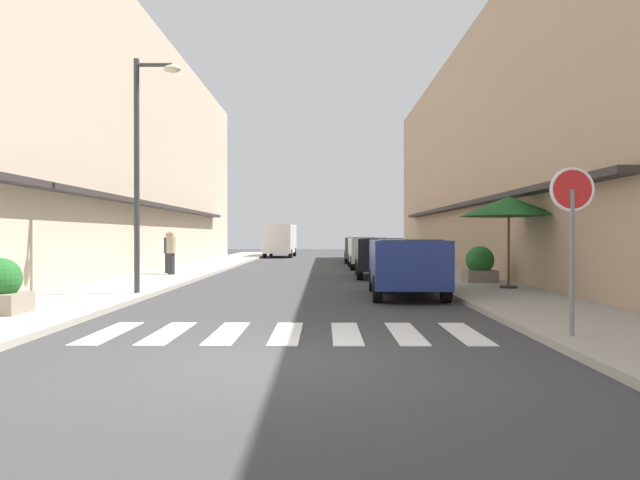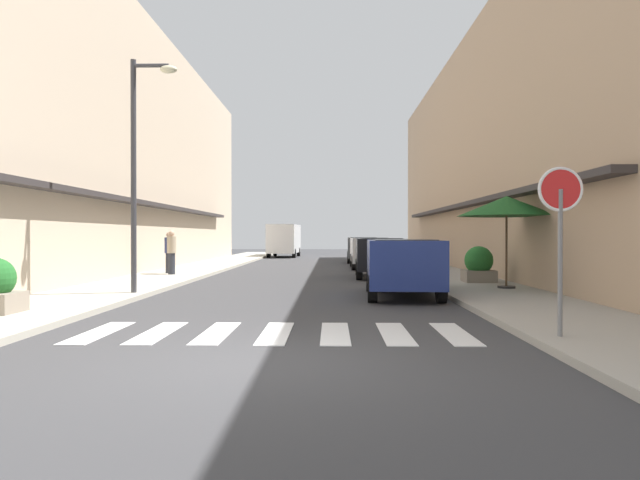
# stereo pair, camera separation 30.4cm
# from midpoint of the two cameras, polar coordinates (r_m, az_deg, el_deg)

# --- Properties ---
(ground_plane) EXTENTS (89.19, 89.19, 0.00)m
(ground_plane) POSITION_cam_midpoint_polar(r_m,az_deg,el_deg) (23.49, -1.47, -3.39)
(ground_plane) COLOR #38383A
(sidewalk_left) EXTENTS (2.77, 56.76, 0.12)m
(sidewalk_left) POSITION_cam_midpoint_polar(r_m,az_deg,el_deg) (24.20, -13.76, -3.15)
(sidewalk_left) COLOR #ADA899
(sidewalk_left) RESTS_ON ground_plane
(sidewalk_right) EXTENTS (2.77, 56.76, 0.12)m
(sidewalk_right) POSITION_cam_midpoint_polar(r_m,az_deg,el_deg) (23.88, 10.98, -3.19)
(sidewalk_right) COLOR #9E998E
(sidewalk_right) RESTS_ON ground_plane
(building_row_left) EXTENTS (5.50, 38.49, 10.54)m
(building_row_left) POSITION_cam_midpoint_polar(r_m,az_deg,el_deg) (26.59, -21.46, 8.41)
(building_row_left) COLOR #C6B299
(building_row_left) RESTS_ON ground_plane
(building_row_right) EXTENTS (5.50, 38.49, 10.03)m
(building_row_right) POSITION_cam_midpoint_polar(r_m,az_deg,el_deg) (26.05, 19.07, 8.01)
(building_row_right) COLOR tan
(building_row_right) RESTS_ON ground_plane
(crosswalk) EXTENTS (6.15, 2.20, 0.01)m
(crosswalk) POSITION_cam_midpoint_polar(r_m,az_deg,el_deg) (9.59, -4.14, -8.94)
(crosswalk) COLOR silver
(crosswalk) RESTS_ON ground_plane
(parked_car_near) EXTENTS (1.97, 4.25, 1.47)m
(parked_car_near) POSITION_cam_midpoint_polar(r_m,az_deg,el_deg) (15.26, 7.75, -1.99)
(parked_car_near) COLOR navy
(parked_car_near) RESTS_ON ground_plane
(parked_car_mid) EXTENTS (1.92, 4.09, 1.47)m
(parked_car_mid) POSITION_cam_midpoint_polar(r_m,az_deg,el_deg) (22.18, 5.43, -1.24)
(parked_car_mid) COLOR black
(parked_car_mid) RESTS_ON ground_plane
(parked_car_far) EXTENTS (1.83, 4.39, 1.47)m
(parked_car_far) POSITION_cam_midpoint_polar(r_m,az_deg,el_deg) (28.13, 4.35, -0.88)
(parked_car_far) COLOR silver
(parked_car_far) RESTS_ON ground_plane
(parked_car_distant) EXTENTS (1.91, 4.26, 1.47)m
(parked_car_distant) POSITION_cam_midpoint_polar(r_m,az_deg,el_deg) (34.10, 3.65, -0.65)
(parked_car_distant) COLOR #4C5156
(parked_car_distant) RESTS_ON ground_plane
(delivery_van) EXTENTS (2.15, 5.46, 2.37)m
(delivery_van) POSITION_cam_midpoint_polar(r_m,az_deg,el_deg) (43.12, -4.05, 0.22)
(delivery_van) COLOR silver
(delivery_van) RESTS_ON ground_plane
(round_street_sign) EXTENTS (0.65, 0.07, 2.44)m
(round_street_sign) POSITION_cam_midpoint_polar(r_m,az_deg,el_deg) (9.21, 22.25, 2.98)
(round_street_sign) COLOR slate
(round_street_sign) RESTS_ON sidewalk_right
(street_lamp) EXTENTS (1.19, 0.28, 5.90)m
(street_lamp) POSITION_cam_midpoint_polar(r_m,az_deg,el_deg) (15.78, -17.17, 8.14)
(street_lamp) COLOR #38383D
(street_lamp) RESTS_ON sidewalk_left
(cafe_umbrella) EXTENTS (2.67, 2.67, 2.53)m
(cafe_umbrella) POSITION_cam_midpoint_polar(r_m,az_deg,el_deg) (17.10, 17.24, 3.10)
(cafe_umbrella) COLOR #262626
(cafe_umbrella) RESTS_ON sidewalk_right
(planter_corner) EXTENTS (0.88, 0.88, 1.04)m
(planter_corner) POSITION_cam_midpoint_polar(r_m,az_deg,el_deg) (12.59, -29.06, -4.08)
(planter_corner) COLOR gray
(planter_corner) RESTS_ON sidewalk_left
(planter_midblock) EXTENTS (0.94, 0.94, 1.12)m
(planter_midblock) POSITION_cam_midpoint_polar(r_m,az_deg,el_deg) (19.17, 14.71, -2.36)
(planter_midblock) COLOR gray
(planter_midblock) RESTS_ON sidewalk_right
(pedestrian_walking_near) EXTENTS (0.34, 0.34, 1.63)m
(pedestrian_walking_near) POSITION_cam_midpoint_polar(r_m,az_deg,el_deg) (22.69, -14.51, -1.08)
(pedestrian_walking_near) COLOR #282B33
(pedestrian_walking_near) RESTS_ON sidewalk_left
(pedestrian_walking_far) EXTENTS (0.34, 0.34, 1.58)m
(pedestrian_walking_far) POSITION_cam_midpoint_polar(r_m,az_deg,el_deg) (23.49, -14.76, -1.09)
(pedestrian_walking_far) COLOR #282B33
(pedestrian_walking_far) RESTS_ON sidewalk_left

